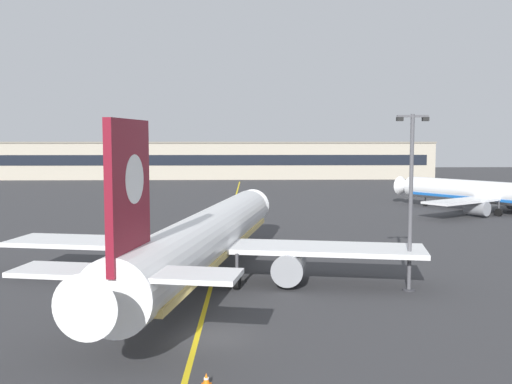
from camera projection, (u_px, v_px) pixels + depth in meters
ground_plane at (210, 338)px, 31.66m from camera, size 400.00×400.00×0.00m
taxiway_centreline at (223, 242)px, 61.52m from camera, size 4.58×179.96×0.01m
airliner_foreground at (208, 238)px, 43.94m from camera, size 32.33×41.26×11.65m
airliner_background at (498, 194)px, 84.71m from camera, size 25.60×31.31×10.12m
apron_lamp_post at (411, 199)px, 41.08m from camera, size 2.24×0.90×12.47m
safety_cone_by_nose_gear at (220, 243)px, 59.32m from camera, size 0.44×0.44×0.55m
safety_cone_by_tail at (206, 379)px, 25.51m from camera, size 0.44×0.44×0.55m
terminal_building at (213, 160)px, 163.97m from camera, size 122.46×12.40×10.30m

